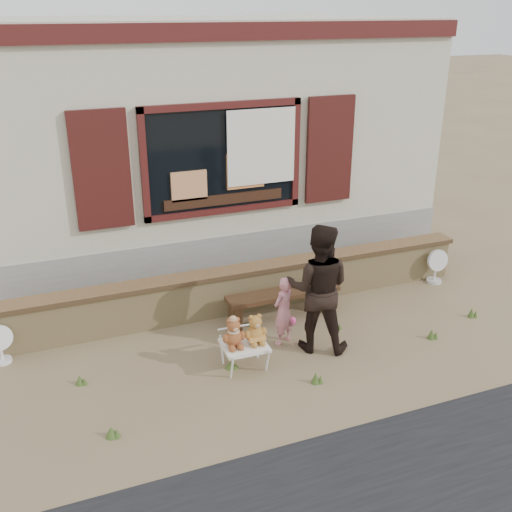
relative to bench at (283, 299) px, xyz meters
name	(u,v)px	position (x,y,z in m)	size (l,w,h in m)	color
ground	(272,340)	(-0.38, -0.52, -0.31)	(80.00, 80.00, 0.00)	brown
shopfront	(180,132)	(-0.38, 3.97, 1.69)	(8.04, 5.13, 4.00)	gray
brick_wall	(246,287)	(-0.38, 0.48, 0.03)	(7.10, 0.36, 0.67)	tan
bench	(283,299)	(0.00, 0.00, 0.00)	(1.67, 0.36, 0.43)	#342012
folding_chair	(244,346)	(-0.96, -1.00, -0.01)	(0.56, 0.50, 0.33)	white
teddy_bear_left	(233,332)	(-1.10, -0.99, 0.22)	(0.29, 0.25, 0.40)	brown
teddy_bear_right	(255,328)	(-0.82, -1.00, 0.22)	(0.29, 0.25, 0.39)	olive
child	(283,311)	(-0.28, -0.63, 0.17)	(0.35, 0.23, 0.96)	pink
adult	(318,288)	(0.09, -0.89, 0.55)	(0.84, 0.65, 1.72)	black
fan_left	(0,344)	(-3.78, 0.24, -0.05)	(0.34, 0.22, 0.53)	white
fan_right	(436,266)	(2.80, 0.21, -0.02)	(0.36, 0.24, 0.58)	silver
grass_tufts	(280,354)	(-0.47, -0.98, -0.25)	(5.59, 1.84, 0.15)	#3C5522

